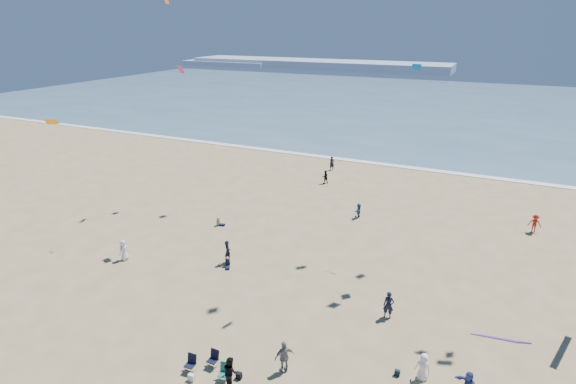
% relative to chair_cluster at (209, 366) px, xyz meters
% --- Properties ---
extents(ocean, '(220.00, 100.00, 0.06)m').
position_rel_chair_cluster_xyz_m(ocean, '(0.52, 91.65, -0.47)').
color(ocean, '#476B84').
rests_on(ocean, ground).
extents(surf_line, '(220.00, 1.20, 0.08)m').
position_rel_chair_cluster_xyz_m(surf_line, '(0.52, 41.65, -0.46)').
color(surf_line, white).
rests_on(surf_line, ground).
extents(headland_far, '(110.00, 20.00, 3.20)m').
position_rel_chair_cluster_xyz_m(headland_far, '(-59.48, 166.65, 1.10)').
color(headland_far, '#7A8EA8').
rests_on(headland_far, ground).
extents(headland_near, '(40.00, 14.00, 2.00)m').
position_rel_chair_cluster_xyz_m(headland_near, '(-99.48, 161.65, 0.50)').
color(headland_near, '#7A8EA8').
rests_on(headland_near, ground).
extents(standing_flyers, '(30.55, 49.72, 1.94)m').
position_rel_chair_cluster_xyz_m(standing_flyers, '(4.02, 10.08, 0.36)').
color(standing_flyers, white).
rests_on(standing_flyers, ground).
extents(seated_group, '(22.65, 25.70, 0.84)m').
position_rel_chair_cluster_xyz_m(seated_group, '(2.36, 3.01, -0.08)').
color(seated_group, white).
rests_on(seated_group, ground).
extents(chair_cluster, '(2.67, 1.43, 1.00)m').
position_rel_chair_cluster_xyz_m(chair_cluster, '(0.00, 0.00, 0.00)').
color(chair_cluster, black).
rests_on(chair_cluster, ground).
extents(white_tote, '(0.35, 0.20, 0.40)m').
position_rel_chair_cluster_xyz_m(white_tote, '(-0.53, -0.83, -0.30)').
color(white_tote, white).
rests_on(white_tote, ground).
extents(black_backpack, '(0.30, 0.22, 0.38)m').
position_rel_chair_cluster_xyz_m(black_backpack, '(1.67, 0.33, -0.31)').
color(black_backpack, black).
rests_on(black_backpack, ground).
extents(navy_bag, '(0.28, 0.18, 0.34)m').
position_rel_chair_cluster_xyz_m(navy_bag, '(9.21, 4.07, -0.33)').
color(navy_bag, black).
rests_on(navy_bag, ground).
extents(kites_aloft, '(36.70, 42.46, 28.20)m').
position_rel_chair_cluster_xyz_m(kites_aloft, '(9.02, 10.92, 14.63)').
color(kites_aloft, '#E7FD2E').
rests_on(kites_aloft, ground).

